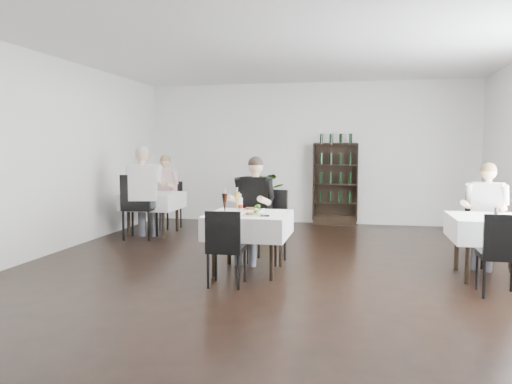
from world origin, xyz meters
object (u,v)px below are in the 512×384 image
main_table (249,225)px  diner_main (254,201)px  potted_tree (265,198)px  wine_shelf (335,185)px

main_table → diner_main: (-0.07, 0.60, 0.24)m
potted_tree → diner_main: size_ratio=0.74×
potted_tree → diner_main: 3.53m
diner_main → wine_shelf: bearing=75.4°
main_table → potted_tree: potted_tree is taller
main_table → potted_tree: size_ratio=0.94×
wine_shelf → potted_tree: (-1.45, -0.22, -0.30)m
main_table → diner_main: 0.66m
main_table → diner_main: bearing=96.3°
wine_shelf → diner_main: bearing=-104.6°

